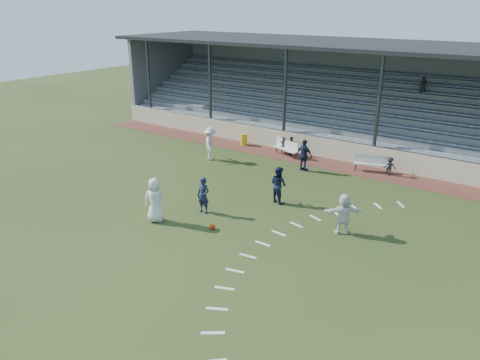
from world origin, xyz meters
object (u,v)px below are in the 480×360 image
Objects in this scene: trash_bin at (244,139)px; player_navy_lead at (203,196)px; football at (212,226)px; bench_right at (373,162)px; bench_left at (286,147)px; player_white_lead at (155,200)px.

trash_bin is 10.97m from player_navy_lead.
trash_bin is 3.14× the size of football.
bench_right is at bearing 75.14° from football.
bench_left is 1.00× the size of bench_right.
bench_left is 8.62× the size of football.
player_navy_lead reaches higher than football.
player_navy_lead reaches higher than bench_right.
bench_left reaches higher than trash_bin.
football is (6.02, -11.01, -0.27)m from trash_bin.
player_navy_lead reaches higher than bench_left.
player_navy_lead is (-4.24, -9.77, 0.24)m from bench_right.
player_white_lead is at bearing -73.32° from trash_bin.
player_navy_lead is (4.66, -9.92, 0.44)m from trash_bin.
bench_left is 2.75× the size of trash_bin.
bench_left and bench_right have the same top height.
bench_left is at bearing 103.39° from football.
bench_right is 12.84m from player_white_lead.
player_white_lead is (-2.48, -0.80, 0.87)m from football.
player_navy_lead is (-1.36, 1.09, 0.71)m from football.
bench_right is (5.41, 0.25, 0.00)m from bench_left.
trash_bin is 0.37× the size of player_white_lead.
player_white_lead is (0.04, -11.40, 0.40)m from bench_left.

